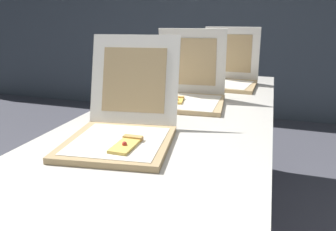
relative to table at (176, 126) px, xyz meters
name	(u,v)px	position (x,y,z in m)	size (l,w,h in m)	color
wall_back	(241,5)	(0.00, 2.56, 0.61)	(10.00, 0.10, 2.60)	#4C5660
table	(176,126)	(0.00, 0.00, 0.00)	(0.84, 2.38, 0.73)	beige
pizza_box_front	(123,127)	(-0.10, -0.34, 0.10)	(0.43, 0.52, 0.37)	tan
pizza_box_middle	(188,93)	(-0.01, 0.24, 0.10)	(0.39, 0.39, 0.38)	tan
pizza_box_back	(228,78)	(0.13, 0.76, 0.10)	(0.37, 0.37, 0.37)	tan
cup_white_mid	(124,102)	(-0.27, 0.03, 0.08)	(0.05, 0.05, 0.07)	white
cup_white_far	(156,88)	(-0.24, 0.39, 0.08)	(0.05, 0.05, 0.07)	white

